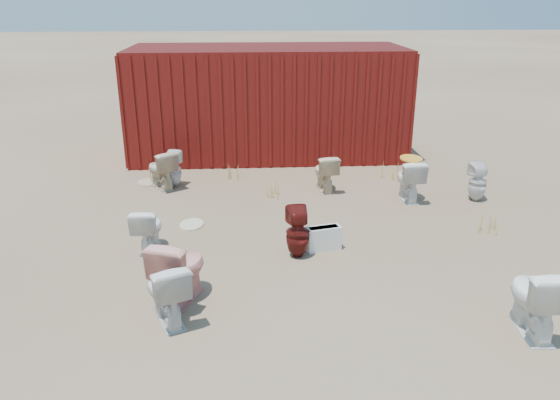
{
  "coord_description": "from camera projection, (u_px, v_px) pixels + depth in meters",
  "views": [
    {
      "loc": [
        -0.47,
        -7.13,
        3.48
      ],
      "look_at": [
        0.0,
        0.6,
        0.55
      ],
      "focal_mm": 35.0,
      "sensor_mm": 36.0,
      "label": 1
    }
  ],
  "objects": [
    {
      "name": "toilet_front_pink",
      "position": [
        180.0,
        269.0,
        6.47
      ],
      "size": [
        0.73,
        0.94,
        0.85
      ],
      "primitive_type": "imported",
      "rotation": [
        0.0,
        0.0,
        2.78
      ],
      "color": "#E99587",
      "rests_on": "ground"
    },
    {
      "name": "yellow_lid",
      "position": [
        411.0,
        158.0,
        9.57
      ],
      "size": [
        0.39,
        0.48,
        0.02
      ],
      "primitive_type": "ellipsoid",
      "color": "gold",
      "rests_on": "toilet_back_yellowlid"
    },
    {
      "name": "shipping_container",
      "position": [
        268.0,
        101.0,
        12.34
      ],
      "size": [
        6.0,
        2.4,
        2.4
      ],
      "primitive_type": "cube",
      "color": "#530D0D",
      "rests_on": "ground"
    },
    {
      "name": "toilet_back_yellowlid",
      "position": [
        409.0,
        180.0,
        9.71
      ],
      "size": [
        0.43,
        0.75,
        0.76
      ],
      "primitive_type": "imported",
      "rotation": [
        0.0,
        0.0,
        3.14
      ],
      "color": "white",
      "rests_on": "ground"
    },
    {
      "name": "loose_lid_near",
      "position": [
        192.0,
        224.0,
        8.76
      ],
      "size": [
        0.43,
        0.53,
        0.02
      ],
      "primitive_type": "ellipsoid",
      "rotation": [
        0.0,
        0.0,
        -0.1
      ],
      "color": "beige",
      "rests_on": "ground"
    },
    {
      "name": "weed_clump_e",
      "position": [
        333.0,
        166.0,
        11.19
      ],
      "size": [
        0.34,
        0.34,
        0.34
      ],
      "primitive_type": "cone",
      "color": "#A69E42",
      "rests_on": "ground"
    },
    {
      "name": "loose_tank",
      "position": [
        323.0,
        238.0,
        7.88
      ],
      "size": [
        0.53,
        0.31,
        0.35
      ],
      "primitive_type": "cube",
      "rotation": [
        0.0,
        0.0,
        0.24
      ],
      "color": "silver",
      "rests_on": "ground"
    },
    {
      "name": "ground",
      "position": [
        283.0,
        250.0,
        7.91
      ],
      "size": [
        100.0,
        100.0,
        0.0
      ],
      "primitive_type": "plane",
      "color": "brown",
      "rests_on": "ground"
    },
    {
      "name": "toilet_front_e",
      "position": [
        536.0,
        298.0,
        5.86
      ],
      "size": [
        0.52,
        0.85,
        0.84
      ],
      "primitive_type": "imported",
      "rotation": [
        0.0,
        0.0,
        3.07
      ],
      "color": "white",
      "rests_on": "ground"
    },
    {
      "name": "weed_clump_f",
      "position": [
        489.0,
        224.0,
        8.47
      ],
      "size": [
        0.28,
        0.28,
        0.27
      ],
      "primitive_type": "cone",
      "color": "#A69E42",
      "rests_on": "ground"
    },
    {
      "name": "toilet_front_maroon",
      "position": [
        298.0,
        233.0,
        7.6
      ],
      "size": [
        0.36,
        0.37,
        0.73
      ],
      "primitive_type": "imported",
      "rotation": [
        0.0,
        0.0,
        3.23
      ],
      "color": "#57120F",
      "rests_on": "ground"
    },
    {
      "name": "weed_clump_d",
      "position": [
        231.0,
        172.0,
        10.95
      ],
      "size": [
        0.3,
        0.3,
        0.25
      ],
      "primitive_type": "cone",
      "color": "#A69E42",
      "rests_on": "ground"
    },
    {
      "name": "weed_clump_b",
      "position": [
        275.0,
        190.0,
        9.97
      ],
      "size": [
        0.32,
        0.32,
        0.25
      ],
      "primitive_type": "cone",
      "color": "#A69E42",
      "rests_on": "ground"
    },
    {
      "name": "weed_clump_c",
      "position": [
        391.0,
        170.0,
        10.9
      ],
      "size": [
        0.36,
        0.36,
        0.36
      ],
      "primitive_type": "cone",
      "color": "#A69E42",
      "rests_on": "ground"
    },
    {
      "name": "toilet_front_a",
      "position": [
        148.0,
        229.0,
        7.79
      ],
      "size": [
        0.42,
        0.69,
        0.68
      ],
      "primitive_type": "imported",
      "rotation": [
        0.0,
        0.0,
        3.07
      ],
      "color": "white",
      "rests_on": "ground"
    },
    {
      "name": "toilet_back_a",
      "position": [
        173.0,
        169.0,
        10.42
      ],
      "size": [
        0.38,
        0.39,
        0.7
      ],
      "primitive_type": "imported",
      "rotation": [
        0.0,
        0.0,
        2.89
      ],
      "color": "white",
      "rests_on": "ground"
    },
    {
      "name": "toilet_back_e",
      "position": [
        478.0,
        182.0,
        9.69
      ],
      "size": [
        0.32,
        0.33,
        0.69
      ],
      "primitive_type": "imported",
      "rotation": [
        0.0,
        0.0,
        3.18
      ],
      "color": "silver",
      "rests_on": "ground"
    },
    {
      "name": "weed_clump_a",
      "position": [
        159.0,
        176.0,
        10.62
      ],
      "size": [
        0.36,
        0.36,
        0.33
      ],
      "primitive_type": "cone",
      "color": "#A69E42",
      "rests_on": "ground"
    },
    {
      "name": "toilet_back_beige_right",
      "position": [
        325.0,
        172.0,
        10.21
      ],
      "size": [
        0.48,
        0.73,
        0.7
      ],
      "primitive_type": "imported",
      "rotation": [
        0.0,
        0.0,
        3.28
      ],
      "color": "beige",
      "rests_on": "ground"
    },
    {
      "name": "toilet_back_beige_left",
      "position": [
        161.0,
        170.0,
        10.3
      ],
      "size": [
        0.76,
        0.84,
        0.74
      ],
      "primitive_type": "imported",
      "rotation": [
        0.0,
        0.0,
        3.74
      ],
      "color": "#C7B091",
      "rests_on": "ground"
    },
    {
      "name": "toilet_front_c",
      "position": [
        166.0,
        291.0,
        6.08
      ],
      "size": [
        0.68,
        0.85,
        0.76
      ],
      "primitive_type": "imported",
      "rotation": [
        0.0,
        0.0,
        3.55
      ],
      "color": "silver",
      "rests_on": "ground"
    },
    {
      "name": "loose_lid_far",
      "position": [
        147.0,
        183.0,
        10.7
      ],
      "size": [
        0.5,
        0.57,
        0.02
      ],
      "primitive_type": "ellipsoid",
      "rotation": [
        0.0,
        0.0,
        0.36
      ],
      "color": "tan",
      "rests_on": "ground"
    }
  ]
}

